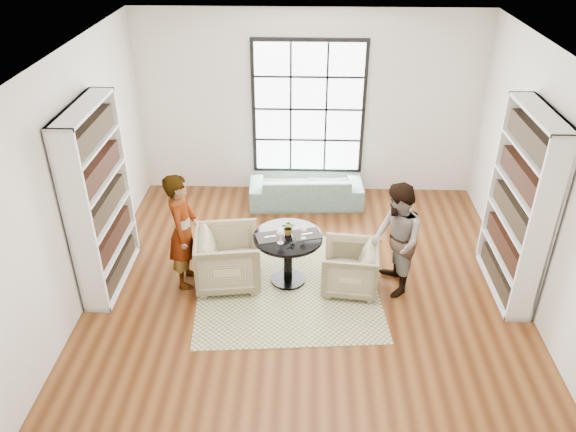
{
  "coord_description": "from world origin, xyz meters",
  "views": [
    {
      "loc": [
        -0.03,
        -5.66,
        4.53
      ],
      "look_at": [
        -0.24,
        0.4,
        0.95
      ],
      "focal_mm": 35.0,
      "sensor_mm": 36.0,
      "label": 1
    }
  ],
  "objects_px": {
    "pedestal_table": "(288,249)",
    "flower_centerpiece": "(289,228)",
    "sofa": "(306,189)",
    "wine_glass_left": "(280,233)",
    "person_left": "(183,231)",
    "armchair_left": "(228,258)",
    "person_right": "(396,240)",
    "wine_glass_right": "(304,230)",
    "armchair_right": "(350,268)"
  },
  "relations": [
    {
      "from": "armchair_left",
      "to": "wine_glass_left",
      "type": "distance_m",
      "value": 0.84
    },
    {
      "from": "armchair_left",
      "to": "armchair_right",
      "type": "xyz_separation_m",
      "value": [
        1.56,
        -0.07,
        -0.06
      ]
    },
    {
      "from": "armchair_left",
      "to": "person_right",
      "type": "xyz_separation_m",
      "value": [
        2.11,
        -0.07,
        0.37
      ]
    },
    {
      "from": "armchair_right",
      "to": "flower_centerpiece",
      "type": "relative_size",
      "value": 3.7
    },
    {
      "from": "flower_centerpiece",
      "to": "armchair_left",
      "type": "bearing_deg",
      "value": -173.13
    },
    {
      "from": "pedestal_table",
      "to": "armchair_left",
      "type": "bearing_deg",
      "value": -176.35
    },
    {
      "from": "wine_glass_right",
      "to": "flower_centerpiece",
      "type": "xyz_separation_m",
      "value": [
        -0.19,
        0.1,
        -0.03
      ]
    },
    {
      "from": "sofa",
      "to": "pedestal_table",
      "type": "bearing_deg",
      "value": 80.97
    },
    {
      "from": "pedestal_table",
      "to": "person_left",
      "type": "height_order",
      "value": "person_left"
    },
    {
      "from": "flower_centerpiece",
      "to": "person_right",
      "type": "bearing_deg",
      "value": -7.15
    },
    {
      "from": "sofa",
      "to": "wine_glass_right",
      "type": "xyz_separation_m",
      "value": [
        -0.03,
        -2.18,
        0.57
      ]
    },
    {
      "from": "pedestal_table",
      "to": "person_right",
      "type": "xyz_separation_m",
      "value": [
        1.34,
        -0.12,
        0.24
      ]
    },
    {
      "from": "armchair_left",
      "to": "flower_centerpiece",
      "type": "height_order",
      "value": "flower_centerpiece"
    },
    {
      "from": "pedestal_table",
      "to": "armchair_right",
      "type": "distance_m",
      "value": 0.83
    },
    {
      "from": "pedestal_table",
      "to": "wine_glass_right",
      "type": "relative_size",
      "value": 5.01
    },
    {
      "from": "armchair_left",
      "to": "wine_glass_right",
      "type": "xyz_separation_m",
      "value": [
        0.97,
        -0.0,
        0.46
      ]
    },
    {
      "from": "person_left",
      "to": "flower_centerpiece",
      "type": "distance_m",
      "value": 1.33
    },
    {
      "from": "pedestal_table",
      "to": "sofa",
      "type": "distance_m",
      "value": 2.15
    },
    {
      "from": "pedestal_table",
      "to": "person_left",
      "type": "xyz_separation_m",
      "value": [
        -1.32,
        -0.05,
        0.27
      ]
    },
    {
      "from": "pedestal_table",
      "to": "wine_glass_left",
      "type": "xyz_separation_m",
      "value": [
        -0.09,
        -0.17,
        0.34
      ]
    },
    {
      "from": "pedestal_table",
      "to": "flower_centerpiece",
      "type": "bearing_deg",
      "value": 81.08
    },
    {
      "from": "armchair_right",
      "to": "wine_glass_left",
      "type": "height_order",
      "value": "wine_glass_left"
    },
    {
      "from": "sofa",
      "to": "person_left",
      "type": "relative_size",
      "value": 1.17
    },
    {
      "from": "sofa",
      "to": "armchair_left",
      "type": "height_order",
      "value": "armchair_left"
    },
    {
      "from": "armchair_left",
      "to": "person_left",
      "type": "relative_size",
      "value": 0.53
    },
    {
      "from": "armchair_right",
      "to": "sofa",
      "type": "bearing_deg",
      "value": -159.59
    },
    {
      "from": "armchair_left",
      "to": "person_right",
      "type": "bearing_deg",
      "value": -99.9
    },
    {
      "from": "sofa",
      "to": "armchair_right",
      "type": "distance_m",
      "value": 2.32
    },
    {
      "from": "sofa",
      "to": "armchair_right",
      "type": "relative_size",
      "value": 2.59
    },
    {
      "from": "armchair_right",
      "to": "armchair_left",
      "type": "bearing_deg",
      "value": -86.53
    },
    {
      "from": "wine_glass_left",
      "to": "flower_centerpiece",
      "type": "distance_m",
      "value": 0.24
    },
    {
      "from": "sofa",
      "to": "flower_centerpiece",
      "type": "relative_size",
      "value": 9.6
    },
    {
      "from": "wine_glass_left",
      "to": "sofa",
      "type": "bearing_deg",
      "value": 82.31
    },
    {
      "from": "wine_glass_left",
      "to": "person_right",
      "type": "bearing_deg",
      "value": 1.89
    },
    {
      "from": "person_right",
      "to": "armchair_right",
      "type": "bearing_deg",
      "value": -97.61
    },
    {
      "from": "person_left",
      "to": "flower_centerpiece",
      "type": "xyz_separation_m",
      "value": [
        1.33,
        0.09,
        0.02
      ]
    },
    {
      "from": "pedestal_table",
      "to": "armchair_right",
      "type": "bearing_deg",
      "value": -8.81
    },
    {
      "from": "person_left",
      "to": "wine_glass_left",
      "type": "distance_m",
      "value": 1.24
    },
    {
      "from": "armchair_left",
      "to": "person_left",
      "type": "height_order",
      "value": "person_left"
    },
    {
      "from": "sofa",
      "to": "person_right",
      "type": "bearing_deg",
      "value": 113.4
    },
    {
      "from": "wine_glass_right",
      "to": "sofa",
      "type": "bearing_deg",
      "value": 89.32
    },
    {
      "from": "armchair_right",
      "to": "wine_glass_left",
      "type": "relative_size",
      "value": 3.37
    },
    {
      "from": "pedestal_table",
      "to": "person_left",
      "type": "relative_size",
      "value": 0.57
    },
    {
      "from": "armchair_right",
      "to": "person_right",
      "type": "distance_m",
      "value": 0.7
    },
    {
      "from": "person_left",
      "to": "wine_glass_right",
      "type": "distance_m",
      "value": 1.52
    },
    {
      "from": "armchair_right",
      "to": "person_right",
      "type": "relative_size",
      "value": 0.47
    },
    {
      "from": "person_left",
      "to": "wine_glass_left",
      "type": "xyz_separation_m",
      "value": [
        1.23,
        -0.12,
        0.07
      ]
    },
    {
      "from": "pedestal_table",
      "to": "flower_centerpiece",
      "type": "distance_m",
      "value": 0.29
    },
    {
      "from": "person_left",
      "to": "wine_glass_right",
      "type": "relative_size",
      "value": 8.86
    },
    {
      "from": "armchair_left",
      "to": "wine_glass_right",
      "type": "distance_m",
      "value": 1.07
    }
  ]
}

